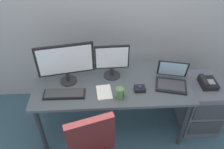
# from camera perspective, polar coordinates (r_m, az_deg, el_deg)

# --- Properties ---
(ground_plane) EXTENTS (8.00, 8.00, 0.00)m
(ground_plane) POSITION_cam_1_polar(r_m,az_deg,el_deg) (2.89, 0.00, -12.96)
(ground_plane) COLOR #345262
(desk) EXTENTS (1.64, 0.69, 0.72)m
(desk) POSITION_cam_1_polar(r_m,az_deg,el_deg) (2.41, 0.00, -3.59)
(desk) COLOR #464F53
(desk) RESTS_ON ground
(file_cabinet) EXTENTS (0.42, 0.53, 0.63)m
(file_cabinet) POSITION_cam_1_polar(r_m,az_deg,el_deg) (2.90, 21.46, -6.91)
(file_cabinet) COLOR #555965
(file_cabinet) RESTS_ON ground
(desk_phone) EXTENTS (0.17, 0.20, 0.09)m
(desk_phone) POSITION_cam_1_polar(r_m,az_deg,el_deg) (2.66, 23.15, -1.92)
(desk_phone) COLOR black
(desk_phone) RESTS_ON file_cabinet
(monitor_main) EXTENTS (0.57, 0.18, 0.45)m
(monitor_main) POSITION_cam_1_polar(r_m,az_deg,el_deg) (2.27, -11.73, 3.22)
(monitor_main) COLOR #262628
(monitor_main) RESTS_ON desk
(monitor_side) EXTENTS (0.36, 0.18, 0.38)m
(monitor_side) POSITION_cam_1_polar(r_m,az_deg,el_deg) (2.33, -0.02, 3.72)
(monitor_side) COLOR #262628
(monitor_side) RESTS_ON desk
(keyboard) EXTENTS (0.41, 0.14, 0.03)m
(keyboard) POSITION_cam_1_polar(r_m,az_deg,el_deg) (2.27, -12.04, -4.88)
(keyboard) COLOR black
(keyboard) RESTS_ON desk
(laptop) EXTENTS (0.37, 0.34, 0.23)m
(laptop) POSITION_cam_1_polar(r_m,az_deg,el_deg) (2.41, 14.93, -1.21)
(laptop) COLOR black
(laptop) RESTS_ON desk
(trackball_mouse) EXTENTS (0.11, 0.09, 0.07)m
(trackball_mouse) POSITION_cam_1_polar(r_m,az_deg,el_deg) (2.28, 7.08, -3.54)
(trackball_mouse) COLOR black
(trackball_mouse) RESTS_ON desk
(coffee_mug) EXTENTS (0.09, 0.08, 0.11)m
(coffee_mug) POSITION_cam_1_polar(r_m,az_deg,el_deg) (2.17, 2.07, -4.76)
(coffee_mug) COLOR #517F4B
(coffee_mug) RESTS_ON desk
(paper_notepad) EXTENTS (0.17, 0.22, 0.01)m
(paper_notepad) POSITION_cam_1_polar(r_m,az_deg,el_deg) (2.25, -2.02, -4.52)
(paper_notepad) COLOR white
(paper_notepad) RESTS_ON desk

